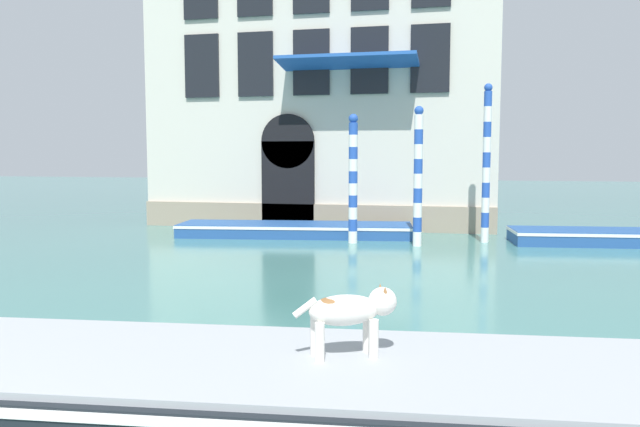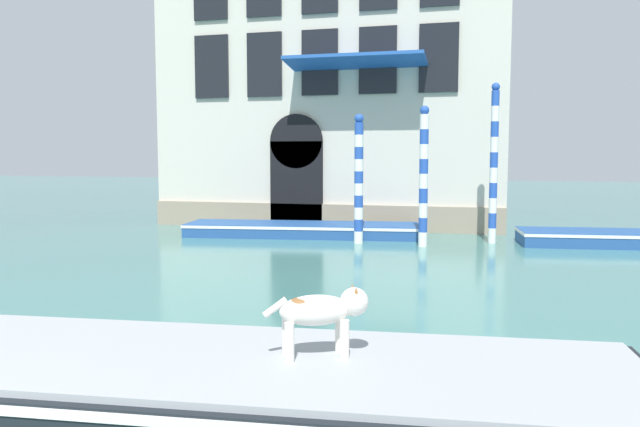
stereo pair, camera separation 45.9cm
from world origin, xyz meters
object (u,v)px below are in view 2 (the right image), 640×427
(mooring_pole_1, at_px, (494,163))
(mooring_pole_2, at_px, (359,178))
(boat_moored_far, at_px, (618,238))
(boat_foreground, at_px, (252,388))
(mooring_pole_0, at_px, (424,176))
(dog_on_deck, at_px, (323,311))
(boat_moored_near_palazzo, at_px, (302,229))

(mooring_pole_1, xyz_separation_m, mooring_pole_2, (-3.52, -0.93, -0.41))
(mooring_pole_2, bearing_deg, boat_moored_far, 10.58)
(boat_foreground, xyz_separation_m, mooring_pole_0, (0.44, 11.24, 1.54))
(dog_on_deck, relative_size, mooring_pole_1, 0.21)
(boat_foreground, xyz_separation_m, boat_moored_near_palazzo, (-3.21, 12.48, -0.10))
(dog_on_deck, relative_size, mooring_pole_0, 0.25)
(boat_foreground, bearing_deg, mooring_pole_1, 74.26)
(mooring_pole_1, bearing_deg, boat_moored_far, 5.78)
(dog_on_deck, xyz_separation_m, boat_moored_near_palazzo, (-3.81, 12.25, -0.79))
(mooring_pole_0, height_order, mooring_pole_1, mooring_pole_1)
(mooring_pole_0, bearing_deg, mooring_pole_2, 173.30)
(dog_on_deck, height_order, mooring_pole_1, mooring_pole_1)
(dog_on_deck, bearing_deg, mooring_pole_0, 65.69)
(boat_moored_near_palazzo, xyz_separation_m, mooring_pole_0, (3.65, -1.24, 1.64))
(boat_moored_far, xyz_separation_m, mooring_pole_2, (-6.72, -1.26, 1.56))
(mooring_pole_0, xyz_separation_m, mooring_pole_2, (-1.75, 0.21, -0.08))
(dog_on_deck, xyz_separation_m, mooring_pole_0, (-0.16, 11.02, 0.85))
(boat_foreground, height_order, boat_moored_far, boat_foreground)
(boat_moored_near_palazzo, height_order, mooring_pole_2, mooring_pole_2)
(dog_on_deck, distance_m, mooring_pole_2, 11.41)
(boat_foreground, bearing_deg, mooring_pole_0, 82.11)
(boat_moored_far, relative_size, mooring_pole_1, 1.20)
(boat_moored_far, height_order, mooring_pole_0, mooring_pole_0)
(boat_moored_near_palazzo, bearing_deg, mooring_pole_1, -8.62)
(boat_moored_near_palazzo, relative_size, mooring_pole_2, 2.01)
(boat_moored_near_palazzo, relative_size, boat_moored_far, 1.35)
(boat_moored_near_palazzo, bearing_deg, mooring_pole_2, -36.03)
(boat_moored_near_palazzo, xyz_separation_m, mooring_pole_2, (1.90, -1.03, 1.56))
(dog_on_deck, bearing_deg, mooring_pole_2, 74.54)
(boat_moored_near_palazzo, height_order, boat_moored_far, boat_moored_far)
(boat_moored_near_palazzo, distance_m, mooring_pole_1, 5.76)
(boat_moored_far, bearing_deg, mooring_pole_2, -175.55)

